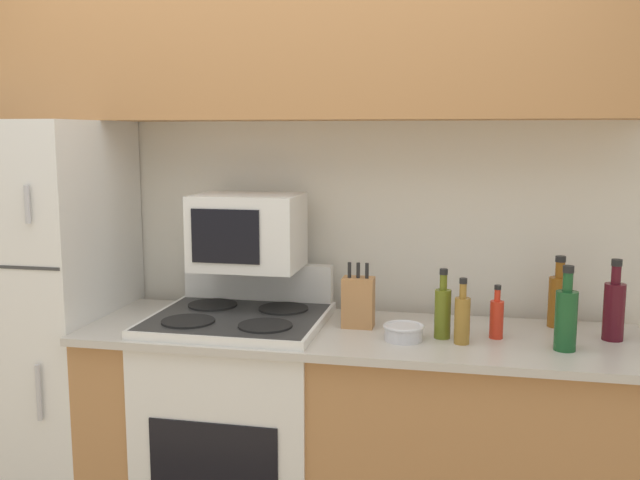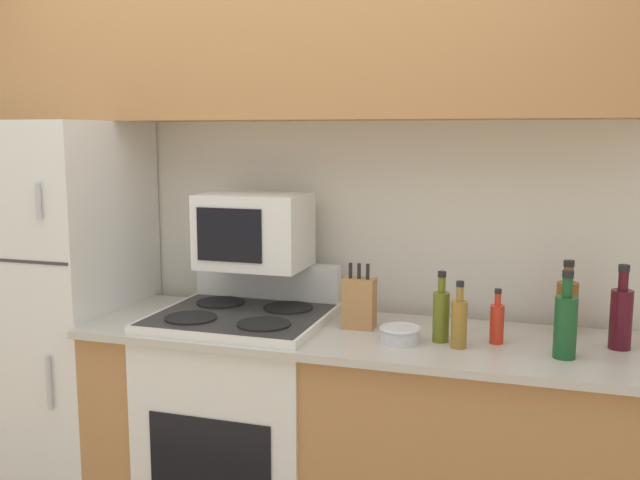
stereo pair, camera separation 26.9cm
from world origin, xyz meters
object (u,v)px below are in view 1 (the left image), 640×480
object	(u,v)px
bowl	(404,332)
bottle_olive_oil	(443,311)
stove	(240,425)
bottle_vinegar	(462,318)
bottle_whiskey	(559,299)
bottle_wine_green	(566,317)
bottle_wine_red	(614,309)
refrigerator	(40,322)
bottle_hot_sauce	(497,317)
knife_block	(358,302)
microwave	(248,231)

from	to	relation	value
bowl	bottle_olive_oil	distance (m)	0.16
stove	bottle_vinegar	xyz separation A→B (m)	(0.88, -0.09, 0.52)
bottle_whiskey	bottle_olive_oil	xyz separation A→B (m)	(-0.44, -0.25, -0.01)
stove	bottle_wine_green	distance (m)	1.35
bottle_wine_red	bottle_wine_green	distance (m)	0.25
bottle_wine_green	refrigerator	bearing A→B (deg)	176.23
refrigerator	bottle_hot_sauce	bearing A→B (deg)	-1.12
bowl	bottle_hot_sauce	size ratio (longest dim) A/B	0.76
bottle_olive_oil	knife_block	bearing A→B (deg)	165.10
bowl	bottle_wine_red	distance (m)	0.77
bottle_hot_sauce	bottle_wine_red	bearing A→B (deg)	8.69
knife_block	bowl	xyz separation A→B (m)	(0.19, -0.14, -0.07)
stove	bottle_olive_oil	xyz separation A→B (m)	(0.80, -0.04, 0.53)
stove	bottle_hot_sauce	world-z (taller)	bottle_hot_sauce
knife_block	bottle_whiskey	bearing A→B (deg)	12.19
refrigerator	bottle_vinegar	size ratio (longest dim) A/B	7.15
knife_block	bottle_wine_red	world-z (taller)	bottle_wine_red
bottle_olive_oil	bottle_wine_green	size ratio (longest dim) A/B	0.87
refrigerator	bottle_whiskey	xyz separation A→B (m)	(2.15, 0.18, 0.17)
bottle_olive_oil	bottle_whiskey	bearing A→B (deg)	30.02
bottle_hot_sauce	stove	bearing A→B (deg)	-179.85
bottle_hot_sauce	bottle_olive_oil	distance (m)	0.20
bottle_vinegar	bowl	bearing A→B (deg)	179.97
bowl	bottle_wine_green	world-z (taller)	bottle_wine_green
bottle_whiskey	bottle_wine_green	size ratio (longest dim) A/B	0.93
microwave	bottle_wine_green	bearing A→B (deg)	-11.15
refrigerator	microwave	bearing A→B (deg)	6.36
stove	bottle_vinegar	size ratio (longest dim) A/B	4.62
knife_block	bottle_vinegar	bearing A→B (deg)	-19.93
bowl	bottle_olive_oil	size ratio (longest dim) A/B	0.59
bottle_hot_sauce	bottle_vinegar	bearing A→B (deg)	-142.16
knife_block	bottle_vinegar	size ratio (longest dim) A/B	1.07
bowl	bottle_olive_oil	bearing A→B (deg)	22.76
refrigerator	bottle_wine_green	world-z (taller)	refrigerator
bottle_wine_red	knife_block	bearing A→B (deg)	-179.08
knife_block	bottle_hot_sauce	world-z (taller)	knife_block
refrigerator	knife_block	xyz separation A→B (m)	(1.38, 0.01, 0.16)
bottle_hot_sauce	bottle_wine_green	size ratio (longest dim) A/B	0.67
microwave	bottle_wine_green	xyz separation A→B (m)	(1.23, -0.24, -0.23)
refrigerator	bottle_vinegar	bearing A→B (deg)	-4.29
bottle_whiskey	bottle_olive_oil	bearing A→B (deg)	-149.98
refrigerator	bottle_wine_green	distance (m)	2.15
bottle_vinegar	stove	bearing A→B (deg)	173.89
stove	microwave	size ratio (longest dim) A/B	2.56
bottle_hot_sauce	bottle_vinegar	distance (m)	0.16
knife_block	bottle_hot_sauce	size ratio (longest dim) A/B	1.28
bowl	bottle_olive_oil	xyz separation A→B (m)	(0.14, 0.06, 0.07)
microwave	bottle_wine_green	distance (m)	1.27
bottle_whiskey	bottle_vinegar	world-z (taller)	bottle_whiskey
microwave	bottle_vinegar	bearing A→B (deg)	-15.04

